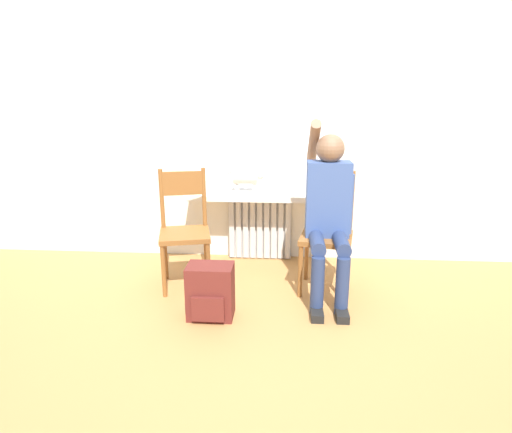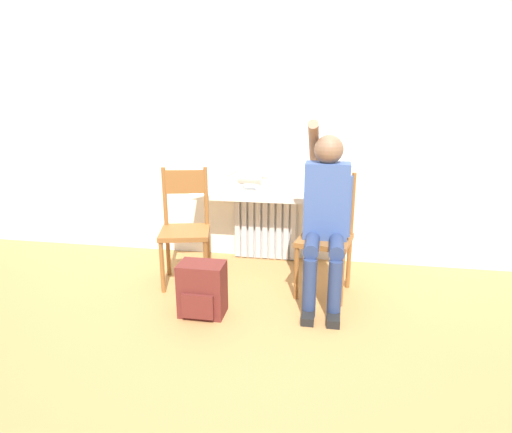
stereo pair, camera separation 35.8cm
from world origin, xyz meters
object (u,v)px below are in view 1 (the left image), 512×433
Objects in this scene: chair_left at (184,228)px; person at (329,207)px; backpack at (210,292)px; cat at (247,178)px; chair_right at (327,231)px.

chair_left is 0.70× the size of person.
backpack is (0.31, -0.55, -0.30)m from chair_left.
person is at bearing 27.31° from backpack.
chair_right is at bearing -35.48° from cat.
person reaches higher than chair_right.
cat is at bearing 138.75° from person.
chair_left is 1.19m from person.
chair_right is at bearing 32.47° from backpack.
chair_right is 2.32× the size of cat.
chair_left reaches higher than backpack.
chair_left is 2.32× the size of cat.
chair_left is 1.00× the size of chair_right.
backpack is at bearing -152.69° from person.
cat is 1.06× the size of backpack.
person is (1.17, -0.11, 0.23)m from chair_left.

